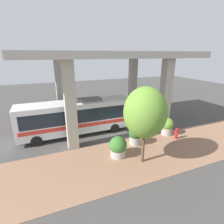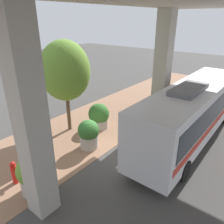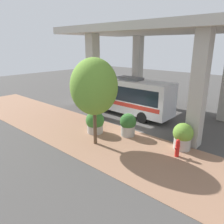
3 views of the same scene
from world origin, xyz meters
name	(u,v)px [view 2 (image 2 of 3)]	position (x,y,z in m)	size (l,w,h in m)	color
ground_plane	(110,150)	(0.00, 0.00, 0.00)	(80.00, 80.00, 0.00)	#474442
sidewalk_strip	(74,134)	(-3.00, 0.00, 0.01)	(6.00, 40.00, 0.02)	#936B51
overpass	(201,16)	(4.00, 0.00, 7.04)	(9.40, 17.65, 8.14)	#ADA89E
bus	(192,110)	(3.06, 3.88, 2.00)	(2.59, 11.24, 3.68)	silver
fire_hydrant	(14,172)	(-1.73, -4.77, 0.58)	(0.53, 0.26, 1.15)	red
planter_front	(99,116)	(-2.36, 1.73, 0.84)	(1.42, 1.42, 1.73)	#ADA89E
planter_middle	(33,175)	(-0.55, -4.55, 0.92)	(1.29, 1.29, 1.79)	#ADA89E
planter_back	(89,134)	(-1.14, -0.53, 0.89)	(1.22, 1.22, 1.74)	#ADA89E
street_tree_near	(65,71)	(-3.74, 0.30, 3.99)	(3.09, 3.09, 5.85)	brown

